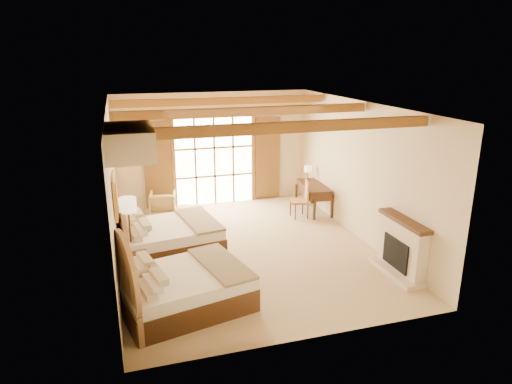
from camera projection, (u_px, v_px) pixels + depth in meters
name	position (u px, v px, depth m)	size (l,w,h in m)	color
floor	(247.00, 249.00, 10.26)	(7.00, 7.00, 0.00)	#CCB58A
wall_back	(214.00, 149.00, 12.99)	(5.50, 5.50, 0.00)	beige
wall_left	(113.00, 192.00, 9.03)	(7.00, 7.00, 0.00)	beige
wall_right	(361.00, 172.00, 10.55)	(7.00, 7.00, 0.00)	beige
ceiling	(246.00, 106.00, 9.32)	(7.00, 7.00, 0.00)	#BD7C34
ceiling_beams	(246.00, 111.00, 9.36)	(5.39, 4.60, 0.18)	#935C22
french_doors	(214.00, 162.00, 13.04)	(3.95, 0.08, 2.60)	white
fireplace	(401.00, 250.00, 8.99)	(0.46, 1.40, 1.16)	beige
painting	(115.00, 195.00, 8.31)	(0.06, 0.95, 0.75)	#C18C3B
canopy_valance	(129.00, 141.00, 6.90)	(0.70, 1.40, 0.45)	beige
bed_near	(175.00, 286.00, 7.79)	(2.45, 2.03, 1.39)	#4D2B14
bed_far	(160.00, 235.00, 9.91)	(2.39, 1.94, 1.42)	#4D2B14
nightstand	(133.00, 265.00, 8.88)	(0.45, 0.45, 0.54)	#4D2B14
floor_lamp	(128.00, 209.00, 8.83)	(0.33, 0.33, 1.56)	#3B2919
armchair	(163.00, 203.00, 12.39)	(0.67, 0.69, 0.63)	#A68952
ottoman	(189.00, 216.00, 11.66)	(0.61, 0.61, 0.45)	#A27554
desk	(313.00, 197.00, 12.62)	(0.77, 1.48, 0.76)	#4D2B14
desk_chair	(300.00, 206.00, 12.18)	(0.55, 0.54, 1.02)	#9F6038
desk_lamp	(308.00, 169.00, 12.90)	(0.20, 0.20, 0.41)	#3B2919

